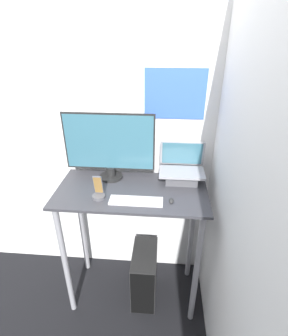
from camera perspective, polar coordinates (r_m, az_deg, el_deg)
The scene contains 10 objects.
ground_plane at distance 2.45m, azimuth -2.98°, elevation -29.87°, with size 12.00×12.00×0.00m, color black.
wall_back at distance 2.07m, azimuth -1.62°, elevation 6.06°, with size 6.00×0.06×2.60m.
wall_side_right at distance 1.56m, azimuth 19.13°, elevation -3.47°, with size 0.05×6.00×2.60m.
desk at distance 2.00m, azimuth -2.56°, elevation -10.28°, with size 1.07×0.54×1.06m.
laptop at distance 1.96m, azimuth 8.18°, elevation -0.84°, with size 0.33×0.22×0.29m.
monitor at distance 1.92m, azimuth -7.54°, elevation 4.59°, with size 0.66×0.17×0.51m.
keyboard at distance 1.74m, azimuth -1.75°, elevation -7.16°, with size 0.35×0.10×0.02m.
mouse at distance 1.74m, azimuth 5.98°, elevation -7.12°, with size 0.03×0.05×0.02m.
cell_phone at distance 1.79m, azimuth -9.87°, elevation -5.32°, with size 0.09×0.09×0.17m.
computer_tower at distance 2.39m, azimuth 0.10°, elevation -22.13°, with size 0.20×0.40×0.48m.
Camera 1 is at (0.22, -1.29, 2.07)m, focal length 28.00 mm.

